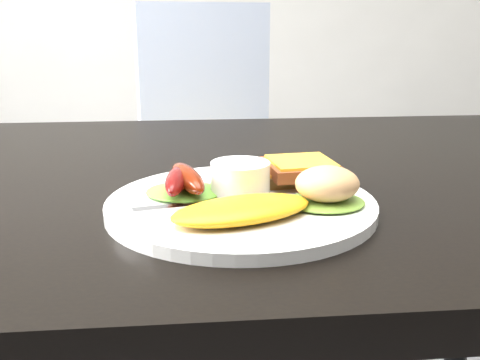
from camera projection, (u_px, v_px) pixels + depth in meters
dining_table at (235, 184)px, 0.78m from camera, size 1.20×0.80×0.04m
dining_chair at (209, 181)px, 1.79m from camera, size 0.58×0.58×0.06m
person at (58, 102)px, 1.19m from camera, size 0.59×0.43×1.56m
plate at (241, 206)px, 0.61m from camera, size 0.29×0.29×0.01m
lettuce_left at (184, 191)px, 0.62m from camera, size 0.10×0.10×0.01m
lettuce_right at (325, 202)px, 0.59m from camera, size 0.09×0.08×0.01m
omelette at (242, 210)px, 0.55m from camera, size 0.16×0.11×0.02m
sausage_a at (176, 181)px, 0.61m from camera, size 0.03×0.09×0.02m
sausage_b at (187, 178)px, 0.62m from camera, size 0.05×0.11×0.03m
ramekin at (240, 179)px, 0.62m from camera, size 0.09×0.09×0.04m
toast_a at (259, 176)px, 0.67m from camera, size 0.09×0.09×0.01m
toast_b at (301, 168)px, 0.66m from camera, size 0.09×0.09×0.01m
potato_salad at (327, 184)px, 0.58m from camera, size 0.08×0.08×0.04m
fork at (210, 204)px, 0.59m from camera, size 0.16×0.05×0.00m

